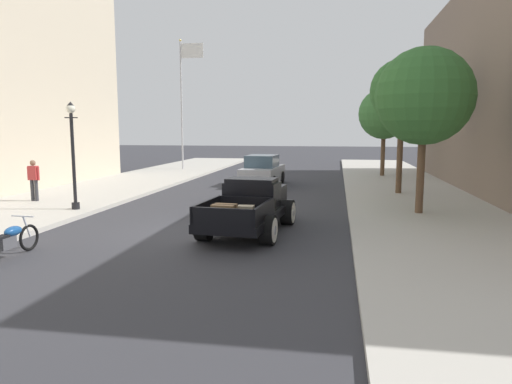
# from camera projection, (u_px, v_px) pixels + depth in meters

# --- Properties ---
(ground_plane) EXTENTS (140.00, 140.00, 0.00)m
(ground_plane) POSITION_uv_depth(u_px,v_px,m) (197.00, 232.00, 13.89)
(ground_plane) COLOR #333338
(sidewalk_right) EXTENTS (5.50, 64.00, 0.15)m
(sidewalk_right) POSITION_uv_depth(u_px,v_px,m) (454.00, 239.00, 12.65)
(sidewalk_right) COLOR #B7B2A8
(sidewalk_right) RESTS_ON ground
(hotrod_truck_black) EXTENTS (2.47, 5.04, 1.58)m
(hotrod_truck_black) POSITION_uv_depth(u_px,v_px,m) (251.00, 206.00, 13.98)
(hotrod_truck_black) COLOR black
(hotrod_truck_black) RESTS_ON ground
(motorcycle_parked) EXTENTS (0.62, 2.12, 0.93)m
(motorcycle_parked) POSITION_uv_depth(u_px,v_px,m) (7.00, 240.00, 10.97)
(motorcycle_parked) COLOR black
(motorcycle_parked) RESTS_ON ground
(car_background_silver) EXTENTS (2.05, 4.39, 1.65)m
(car_background_silver) POSITION_uv_depth(u_px,v_px,m) (263.00, 171.00, 25.20)
(car_background_silver) COLOR #B7B7BC
(car_background_silver) RESTS_ON ground
(pedestrian_sidewalk_left) EXTENTS (0.53, 0.22, 1.65)m
(pedestrian_sidewalk_left) POSITION_uv_depth(u_px,v_px,m) (34.00, 178.00, 18.75)
(pedestrian_sidewalk_left) COLOR #333338
(pedestrian_sidewalk_left) RESTS_ON sidewalk_left
(street_lamp_near) EXTENTS (0.50, 0.32, 3.85)m
(street_lamp_near) POSITION_uv_depth(u_px,v_px,m) (73.00, 147.00, 16.63)
(street_lamp_near) COLOR black
(street_lamp_near) RESTS_ON sidewalk_left
(flagpole) EXTENTS (1.74, 0.16, 9.16)m
(flagpole) POSITION_uv_depth(u_px,v_px,m) (184.00, 90.00, 33.13)
(flagpole) COLOR #B2B2B7
(flagpole) RESTS_ON sidewalk_left
(street_tree_nearest) EXTENTS (3.28, 3.28, 5.62)m
(street_tree_nearest) POSITION_uv_depth(u_px,v_px,m) (424.00, 97.00, 15.66)
(street_tree_nearest) COLOR brown
(street_tree_nearest) RESTS_ON sidewalk_right
(street_tree_second) EXTENTS (2.83, 2.83, 5.98)m
(street_tree_second) POSITION_uv_depth(u_px,v_px,m) (402.00, 91.00, 20.57)
(street_tree_second) COLOR brown
(street_tree_second) RESTS_ON sidewalk_right
(street_tree_third) EXTENTS (3.12, 3.12, 5.39)m
(street_tree_third) POSITION_uv_depth(u_px,v_px,m) (384.00, 114.00, 28.60)
(street_tree_third) COLOR brown
(street_tree_third) RESTS_ON sidewalk_right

